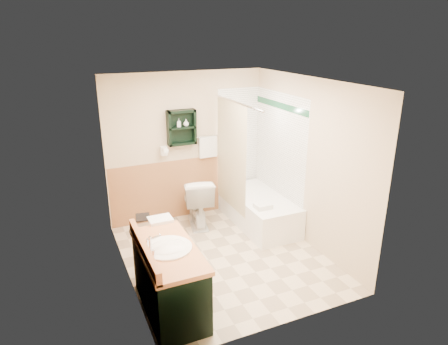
# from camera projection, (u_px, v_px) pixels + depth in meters

# --- Properties ---
(floor) EXTENTS (3.00, 3.00, 0.00)m
(floor) POSITION_uv_depth(u_px,v_px,m) (224.00, 256.00, 5.56)
(floor) COLOR beige
(floor) RESTS_ON ground
(back_wall) EXTENTS (2.60, 0.04, 2.40)m
(back_wall) POSITION_uv_depth(u_px,v_px,m) (186.00, 147.00, 6.47)
(back_wall) COLOR beige
(back_wall) RESTS_ON ground
(left_wall) EXTENTS (0.04, 3.00, 2.40)m
(left_wall) POSITION_uv_depth(u_px,v_px,m) (121.00, 191.00, 4.66)
(left_wall) COLOR beige
(left_wall) RESTS_ON ground
(right_wall) EXTENTS (0.04, 3.00, 2.40)m
(right_wall) POSITION_uv_depth(u_px,v_px,m) (309.00, 163.00, 5.67)
(right_wall) COLOR beige
(right_wall) RESTS_ON ground
(ceiling) EXTENTS (2.60, 3.00, 0.04)m
(ceiling) POSITION_uv_depth(u_px,v_px,m) (224.00, 80.00, 4.76)
(ceiling) COLOR white
(ceiling) RESTS_ON back_wall
(wainscot_left) EXTENTS (2.98, 2.98, 1.00)m
(wainscot_left) POSITION_uv_depth(u_px,v_px,m) (128.00, 244.00, 4.91)
(wainscot_left) COLOR #C58150
(wainscot_left) RESTS_ON left_wall
(wainscot_back) EXTENTS (2.58, 2.58, 1.00)m
(wainscot_back) POSITION_uv_depth(u_px,v_px,m) (188.00, 187.00, 6.68)
(wainscot_back) COLOR #C58150
(wainscot_back) RESTS_ON back_wall
(mirror_frame) EXTENTS (1.30, 1.30, 1.00)m
(mirror_frame) POSITION_uv_depth(u_px,v_px,m) (133.00, 182.00, 4.11)
(mirror_frame) COLOR brown
(mirror_frame) RESTS_ON left_wall
(mirror_glass) EXTENTS (1.20, 1.20, 0.90)m
(mirror_glass) POSITION_uv_depth(u_px,v_px,m) (133.00, 182.00, 4.11)
(mirror_glass) COLOR white
(mirror_glass) RESTS_ON left_wall
(tile_right) EXTENTS (1.50, 1.50, 2.10)m
(tile_right) POSITION_uv_depth(u_px,v_px,m) (278.00, 159.00, 6.35)
(tile_right) COLOR white
(tile_right) RESTS_ON right_wall
(tile_back) EXTENTS (0.95, 0.95, 2.10)m
(tile_back) POSITION_uv_depth(u_px,v_px,m) (244.00, 149.00, 6.88)
(tile_back) COLOR white
(tile_back) RESTS_ON back_wall
(tile_accent) EXTENTS (1.50, 1.50, 0.10)m
(tile_accent) POSITION_uv_depth(u_px,v_px,m) (280.00, 106.00, 6.06)
(tile_accent) COLOR #15492B
(tile_accent) RESTS_ON right_wall
(wall_shelf) EXTENTS (0.45, 0.15, 0.55)m
(wall_shelf) POSITION_uv_depth(u_px,v_px,m) (182.00, 127.00, 6.22)
(wall_shelf) COLOR black
(wall_shelf) RESTS_ON back_wall
(hair_dryer) EXTENTS (0.10, 0.24, 0.18)m
(hair_dryer) POSITION_uv_depth(u_px,v_px,m) (164.00, 151.00, 6.24)
(hair_dryer) COLOR white
(hair_dryer) RESTS_ON back_wall
(towel_bar) EXTENTS (0.40, 0.06, 0.40)m
(towel_bar) POSITION_uv_depth(u_px,v_px,m) (208.00, 136.00, 6.50)
(towel_bar) COLOR silver
(towel_bar) RESTS_ON back_wall
(curtain_rod) EXTENTS (0.03, 1.60, 0.03)m
(curtain_rod) POSITION_uv_depth(u_px,v_px,m) (236.00, 102.00, 5.74)
(curtain_rod) COLOR silver
(curtain_rod) RESTS_ON back_wall
(shower_curtain) EXTENTS (1.05, 1.05, 1.70)m
(shower_curtain) POSITION_uv_depth(u_px,v_px,m) (231.00, 155.00, 6.18)
(shower_curtain) COLOR beige
(shower_curtain) RESTS_ON curtain_rod
(vanity) EXTENTS (0.59, 1.22, 0.78)m
(vanity) POSITION_uv_depth(u_px,v_px,m) (170.00, 279.00, 4.39)
(vanity) COLOR black
(vanity) RESTS_ON ground
(bathtub) EXTENTS (0.73, 1.50, 0.49)m
(bathtub) POSITION_uv_depth(u_px,v_px,m) (259.00, 211.00, 6.42)
(bathtub) COLOR white
(bathtub) RESTS_ON ground
(toilet) EXTENTS (0.61, 0.89, 0.80)m
(toilet) POSITION_uv_depth(u_px,v_px,m) (197.00, 201.00, 6.38)
(toilet) COLOR white
(toilet) RESTS_ON ground
(counter_towel) EXTENTS (0.28, 0.22, 0.04)m
(counter_towel) POSITION_uv_depth(u_px,v_px,m) (160.00, 220.00, 4.87)
(counter_towel) COLOR silver
(counter_towel) RESTS_ON vanity
(vanity_book) EXTENTS (0.17, 0.06, 0.23)m
(vanity_book) POSITION_uv_depth(u_px,v_px,m) (135.00, 210.00, 4.89)
(vanity_book) COLOR black
(vanity_book) RESTS_ON vanity
(tub_towel) EXTENTS (0.24, 0.20, 0.07)m
(tub_towel) POSITION_uv_depth(u_px,v_px,m) (263.00, 206.00, 5.91)
(tub_towel) COLOR silver
(tub_towel) RESTS_ON bathtub
(soap_bottle_a) EXTENTS (0.09, 0.14, 0.06)m
(soap_bottle_a) POSITION_uv_depth(u_px,v_px,m) (179.00, 125.00, 6.18)
(soap_bottle_a) COLOR white
(soap_bottle_a) RESTS_ON wall_shelf
(soap_bottle_b) EXTENTS (0.11, 0.13, 0.08)m
(soap_bottle_b) POSITION_uv_depth(u_px,v_px,m) (186.00, 124.00, 6.22)
(soap_bottle_b) COLOR white
(soap_bottle_b) RESTS_ON wall_shelf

